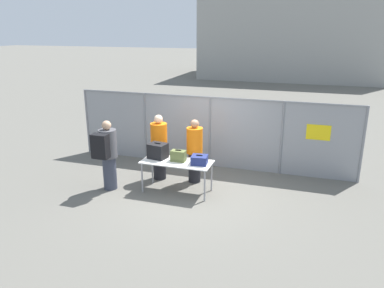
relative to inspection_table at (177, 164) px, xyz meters
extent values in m
plane|color=#605E56|center=(0.26, 0.18, -0.71)|extent=(120.00, 120.00, 0.00)
cylinder|color=gray|center=(-3.71, 1.97, 0.29)|extent=(0.07, 0.07, 2.01)
cylinder|color=gray|center=(-1.72, 1.97, 0.29)|extent=(0.07, 0.07, 2.01)
cylinder|color=gray|center=(0.26, 1.97, 0.29)|extent=(0.07, 0.07, 2.01)
cylinder|color=gray|center=(2.25, 1.97, 0.29)|extent=(0.07, 0.07, 2.01)
cylinder|color=gray|center=(4.23, 1.97, 0.29)|extent=(0.07, 0.07, 2.01)
cube|color=gray|center=(0.26, 1.97, 0.29)|extent=(7.94, 0.01, 2.01)
cube|color=gray|center=(0.26, 1.97, 1.27)|extent=(7.94, 0.04, 0.04)
cube|color=yellow|center=(3.15, 1.96, 0.53)|extent=(0.60, 0.01, 0.40)
cube|color=silver|center=(0.00, 0.00, 0.05)|extent=(1.68, 0.72, 0.02)
cylinder|color=#99999E|center=(-0.78, -0.30, -0.34)|extent=(0.04, 0.04, 0.75)
cylinder|color=#99999E|center=(0.78, -0.30, -0.34)|extent=(0.04, 0.04, 0.75)
cylinder|color=#99999E|center=(-0.78, 0.30, -0.34)|extent=(0.04, 0.04, 0.75)
cylinder|color=#99999E|center=(0.78, 0.30, -0.34)|extent=(0.04, 0.04, 0.75)
cube|color=black|center=(-0.52, 0.09, 0.25)|extent=(0.48, 0.42, 0.36)
cube|color=black|center=(-0.52, 0.09, 0.44)|extent=(0.16, 0.05, 0.02)
cube|color=#566033|center=(0.03, 0.03, 0.20)|extent=(0.35, 0.20, 0.26)
cube|color=black|center=(0.03, 0.03, 0.34)|extent=(0.14, 0.02, 0.02)
cube|color=navy|center=(0.56, 0.00, 0.17)|extent=(0.40, 0.37, 0.20)
cube|color=black|center=(0.56, 0.00, 0.28)|extent=(0.15, 0.04, 0.02)
cylinder|color=#383D4C|center=(-1.63, -0.33, -0.30)|extent=(0.32, 0.32, 0.82)
cylinder|color=#4C4C51|center=(-1.63, -0.33, 0.45)|extent=(0.43, 0.43, 0.68)
sphere|color=tan|center=(-1.63, -0.33, 0.90)|extent=(0.22, 0.22, 0.22)
cube|color=black|center=(-1.63, -0.66, 0.48)|extent=(0.38, 0.23, 0.57)
cylinder|color=black|center=(0.21, 0.72, -0.32)|extent=(0.31, 0.31, 0.78)
cylinder|color=orange|center=(0.21, 0.72, 0.40)|extent=(0.41, 0.41, 0.65)
sphere|color=#A57A5B|center=(0.21, 0.72, 0.83)|extent=(0.21, 0.21, 0.21)
cylinder|color=black|center=(-0.72, 0.64, -0.30)|extent=(0.32, 0.32, 0.82)
cylinder|color=orange|center=(-0.72, 0.64, 0.44)|extent=(0.42, 0.42, 0.68)
sphere|color=beige|center=(-0.72, 0.64, 0.89)|extent=(0.22, 0.22, 0.22)
cube|color=white|center=(2.10, 4.37, -0.28)|extent=(2.53, 1.32, 0.54)
sphere|color=black|center=(1.66, 3.65, -0.42)|extent=(0.59, 0.59, 0.59)
sphere|color=black|center=(1.66, 5.09, -0.42)|extent=(0.59, 0.59, 0.59)
cylinder|color=#59595B|center=(0.40, 4.37, -0.50)|extent=(0.88, 0.06, 0.06)
cube|color=#999993|center=(1.04, 23.72, 2.71)|extent=(13.30, 8.57, 6.83)
camera|label=1|loc=(2.93, -7.82, 3.12)|focal=35.00mm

